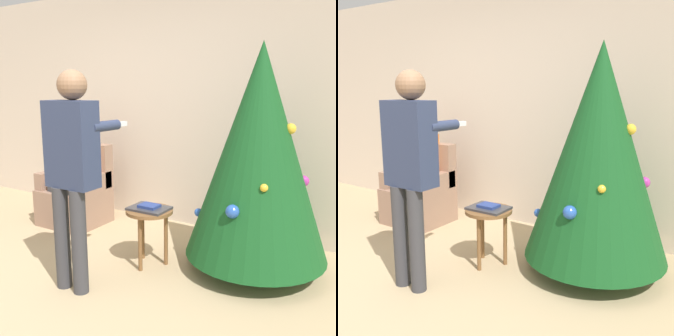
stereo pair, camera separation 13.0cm
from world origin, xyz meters
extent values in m
plane|color=tan|center=(0.00, 0.00, 0.00)|extent=(14.00, 14.00, 0.00)
cube|color=beige|center=(0.00, 2.23, 1.35)|extent=(8.00, 0.06, 2.70)
cylinder|color=brown|center=(1.29, 1.47, 0.07)|extent=(0.10, 0.10, 0.14)
cone|color=#144C1E|center=(1.29, 1.47, 1.04)|extent=(1.20, 1.20, 1.80)
sphere|color=#2856B2|center=(0.80, 1.34, 0.47)|extent=(0.07, 0.07, 0.07)
sphere|color=gold|center=(1.45, 1.13, 0.83)|extent=(0.06, 0.06, 0.06)
sphere|color=#B23399|center=(1.61, 1.70, 0.79)|extent=(0.10, 0.10, 0.10)
sphere|color=#2856B2|center=(0.92, 1.62, 0.81)|extent=(0.08, 0.08, 0.08)
sphere|color=#2856B2|center=(1.25, 1.02, 0.64)|extent=(0.11, 0.11, 0.11)
sphere|color=gold|center=(1.53, 1.49, 1.25)|extent=(0.09, 0.09, 0.09)
cube|color=#93705B|center=(-0.91, 1.54, 0.21)|extent=(0.67, 0.63, 0.42)
cube|color=#93705B|center=(-0.91, 1.78, 0.67)|extent=(0.67, 0.14, 0.50)
cube|color=#93705B|center=(-1.19, 1.54, 0.52)|extent=(0.12, 0.56, 0.19)
cube|color=#93705B|center=(-0.64, 1.54, 0.52)|extent=(0.12, 0.56, 0.19)
cylinder|color=#38383D|center=(-1.01, 1.34, 0.21)|extent=(0.11, 0.11, 0.42)
cylinder|color=#38383D|center=(-0.81, 1.34, 0.21)|extent=(0.11, 0.11, 0.42)
cube|color=#38383D|center=(-0.91, 1.49, 0.48)|extent=(0.32, 0.40, 0.12)
cube|color=orange|center=(-0.91, 1.64, 0.79)|extent=(0.36, 0.20, 0.50)
sphere|color=#936B4C|center=(-0.91, 1.64, 1.14)|extent=(0.20, 0.20, 0.20)
cylinder|color=#38383D|center=(0.09, 0.39, 0.41)|extent=(0.12, 0.12, 0.82)
cylinder|color=#38383D|center=(0.27, 0.39, 0.41)|extent=(0.12, 0.12, 0.82)
cube|color=#2D3856|center=(0.18, 0.45, 1.15)|extent=(0.40, 0.20, 0.65)
sphere|color=#936B4C|center=(0.18, 0.48, 1.59)|extent=(0.22, 0.22, 0.22)
cylinder|color=#2D3856|center=(0.01, 0.64, 1.28)|extent=(0.08, 0.30, 0.08)
cylinder|color=#2D3856|center=(0.34, 0.64, 1.28)|extent=(0.08, 0.30, 0.08)
cube|color=white|center=(0.34, 0.83, 1.28)|extent=(0.04, 0.14, 0.04)
cylinder|color=brown|center=(0.45, 1.07, 0.50)|extent=(0.42, 0.42, 0.03)
cylinder|color=brown|center=(0.45, 0.93, 0.24)|extent=(0.04, 0.04, 0.49)
cylinder|color=brown|center=(0.58, 1.15, 0.24)|extent=(0.04, 0.04, 0.49)
cylinder|color=brown|center=(0.32, 1.15, 0.24)|extent=(0.04, 0.04, 0.49)
cube|color=#38383D|center=(0.45, 1.07, 0.53)|extent=(0.34, 0.26, 0.02)
cube|color=navy|center=(0.45, 1.07, 0.55)|extent=(0.17, 0.14, 0.02)
camera|label=1|loc=(2.30, -1.68, 1.57)|focal=42.00mm
camera|label=2|loc=(2.41, -1.61, 1.57)|focal=42.00mm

